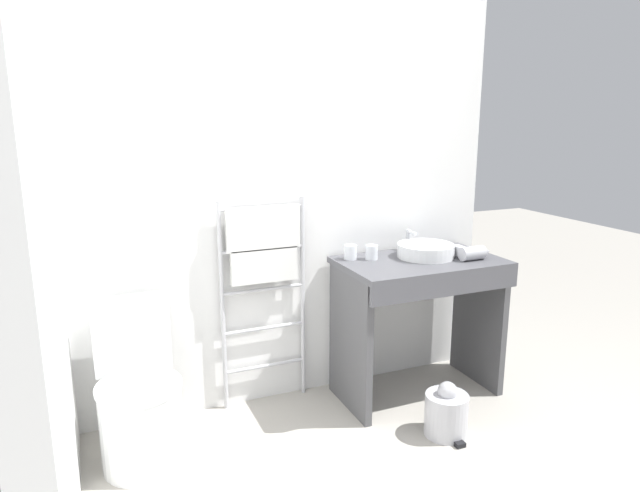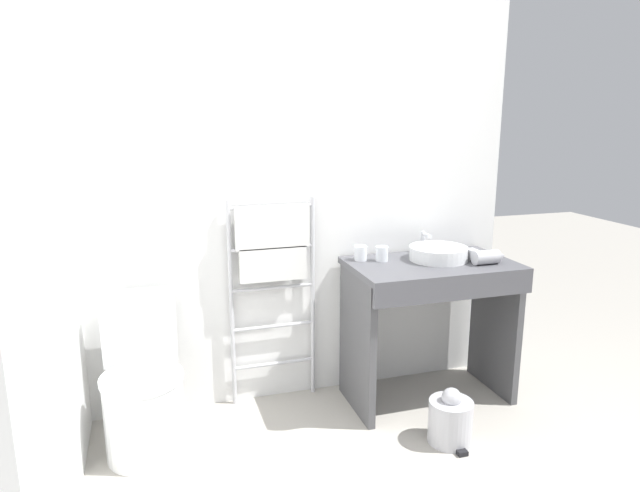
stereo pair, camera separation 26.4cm
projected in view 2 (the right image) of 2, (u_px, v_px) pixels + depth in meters
wall_back at (294, 194)px, 3.21m from camera, size 2.56×0.12×2.37m
wall_side at (35, 231)px, 2.22m from camera, size 0.12×1.89×2.37m
toilet at (143, 392)px, 2.79m from camera, size 0.39×0.52×0.76m
towel_radiator at (273, 258)px, 3.14m from camera, size 0.49×0.06×1.18m
vanity_counter at (431, 308)px, 3.22m from camera, size 0.92×0.55×0.82m
sink_basin at (438, 253)px, 3.21m from camera, size 0.33×0.33×0.08m
faucet at (424, 239)px, 3.37m from camera, size 0.02×0.10×0.13m
cup_near_wall at (361, 253)px, 3.20m from camera, size 0.07×0.07×0.08m
cup_near_edge at (382, 254)px, 3.19m from camera, size 0.07×0.07×0.08m
hair_dryer at (486, 257)px, 3.14m from camera, size 0.19×0.16×0.08m
trash_bin at (450, 420)px, 2.88m from camera, size 0.22×0.26×0.29m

